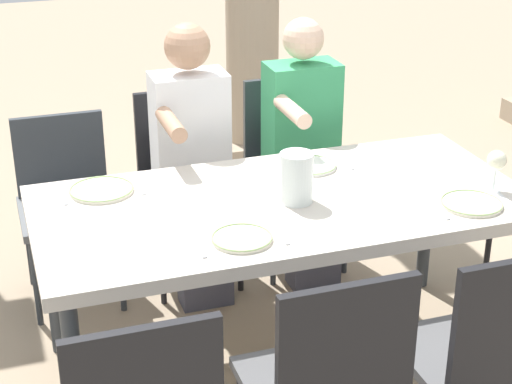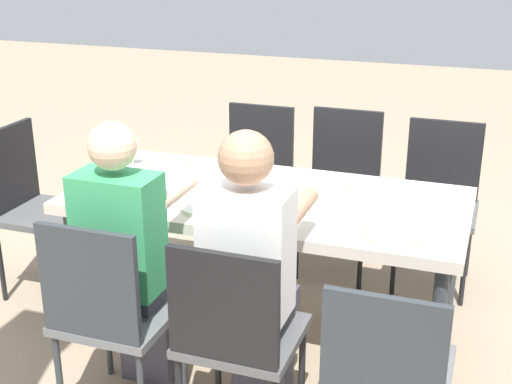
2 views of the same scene
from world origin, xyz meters
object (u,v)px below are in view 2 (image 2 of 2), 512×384
object	(u,v)px
plate_0	(392,235)
plate_1	(332,181)
dining_table	(267,207)
diner_man_white	(253,273)
chair_west_north	(386,369)
wine_glass_3	(132,144)
chair_head_east	(32,199)
chair_east_south	(255,172)
chair_mid_south	(341,180)
chair_west_south	(439,194)
plate_3	(168,162)
chair_east_north	(108,309)
water_pitcher	(261,175)
chair_mid_north	(235,332)
diner_woman_green	(130,256)
plate_2	(202,207)

from	to	relation	value
plate_0	plate_1	bearing A→B (deg)	-55.09
dining_table	plate_1	xyz separation A→B (m)	(-0.25, -0.28, 0.07)
plate_1	diner_man_white	bearing A→B (deg)	85.45
chair_west_north	plate_1	xyz separation A→B (m)	(0.49, -1.15, 0.26)
plate_1	wine_glass_3	size ratio (longest dim) A/B	1.30
chair_head_east	wine_glass_3	world-z (taller)	chair_head_east
chair_east_south	plate_0	size ratio (longest dim) A/B	3.72
chair_east_south	chair_mid_south	bearing A→B (deg)	-179.86
chair_west_north	chair_west_south	distance (m)	1.75
plate_0	plate_3	xyz separation A→B (m)	(1.32, -0.57, 0.00)
chair_west_south	wine_glass_3	size ratio (longest dim) A/B	5.66
chair_mid_south	chair_east_north	size ratio (longest dim) A/B	1.04
wine_glass_3	chair_east_south	bearing A→B (deg)	-122.90
chair_east_north	diner_man_white	bearing A→B (deg)	-160.86
chair_mid_south	water_pitcher	size ratio (longest dim) A/B	4.84
chair_mid_north	diner_woman_green	bearing A→B (deg)	-18.91
chair_east_south	plate_1	world-z (taller)	chair_east_south
diner_man_white	plate_2	size ratio (longest dim) A/B	5.88
dining_table	plate_3	size ratio (longest dim) A/B	8.14
plate_0	plate_3	size ratio (longest dim) A/B	1.08
chair_mid_north	diner_man_white	size ratio (longest dim) A/B	0.71
chair_east_north	plate_0	size ratio (longest dim) A/B	3.66
chair_west_south	diner_woman_green	xyz separation A→B (m)	(1.11, 1.57, 0.14)
chair_west_south	dining_table	bearing A→B (deg)	49.78
chair_mid_north	chair_east_south	xyz separation A→B (m)	(0.55, -1.75, 0.01)
chair_head_east	plate_0	xyz separation A→B (m)	(-2.03, 0.29, 0.21)
plate_2	diner_woman_green	bearing A→B (deg)	70.93
chair_west_south	chair_east_north	bearing A→B (deg)	57.56
chair_east_south	wine_glass_3	bearing A→B (deg)	57.10
plate_1	chair_mid_south	bearing A→B (deg)	-82.44
chair_mid_south	chair_west_south	bearing A→B (deg)	-180.00
dining_table	chair_east_south	xyz separation A→B (m)	(0.37, -0.88, -0.14)
chair_west_north	chair_head_east	distance (m)	2.29
chair_east_north	diner_man_white	world-z (taller)	diner_man_white
chair_mid_south	chair_east_south	bearing A→B (deg)	0.14
dining_table	plate_1	bearing A→B (deg)	-132.30
plate_2	water_pitcher	distance (m)	0.36
diner_woman_green	plate_2	distance (m)	0.46
diner_woman_green	plate_3	bearing A→B (deg)	-73.16
chair_head_east	diner_man_white	size ratio (longest dim) A/B	0.74
chair_mid_north	diner_woman_green	size ratio (longest dim) A/B	0.72
plate_1	plate_2	bearing A→B (deg)	48.74
dining_table	chair_head_east	xyz separation A→B (m)	(1.38, 0.00, -0.14)
chair_mid_south	diner_man_white	size ratio (longest dim) A/B	0.74
chair_west_north	chair_mid_south	xyz separation A→B (m)	(0.57, -1.75, 0.05)
chair_west_south	plate_2	world-z (taller)	chair_west_south
chair_west_south	chair_east_north	xyz separation A→B (m)	(1.12, 1.76, -0.01)
plate_1	plate_3	distance (m)	0.92
chair_mid_north	plate_3	world-z (taller)	chair_mid_north
plate_1	wine_glass_3	world-z (taller)	wine_glass_3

